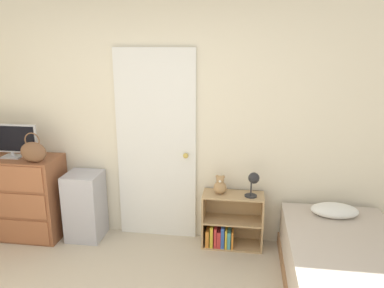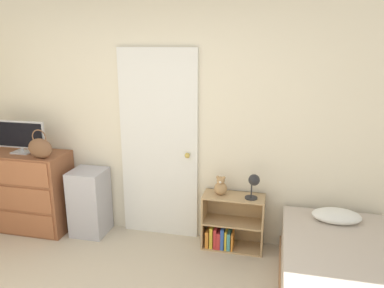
{
  "view_description": "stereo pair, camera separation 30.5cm",
  "coord_description": "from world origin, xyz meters",
  "px_view_note": "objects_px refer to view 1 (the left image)",
  "views": [
    {
      "loc": [
        0.88,
        -1.63,
        2.1
      ],
      "look_at": [
        0.38,
        1.87,
        1.13
      ],
      "focal_mm": 35.0,
      "sensor_mm": 36.0,
      "label": 1
    },
    {
      "loc": [
        1.18,
        -1.57,
        2.1
      ],
      "look_at": [
        0.38,
        1.87,
        1.13
      ],
      "focal_mm": 35.0,
      "sensor_mm": 36.0,
      "label": 2
    }
  ],
  "objects_px": {
    "dresser": "(21,197)",
    "tv": "(11,140)",
    "handbag": "(33,152)",
    "teddy_bear": "(220,186)",
    "bookshelf": "(228,225)",
    "storage_bin": "(85,206)",
    "bed": "(349,278)",
    "desk_lamp": "(253,180)"
  },
  "relations": [
    {
      "from": "desk_lamp",
      "to": "bed",
      "type": "xyz_separation_m",
      "value": [
        0.78,
        -0.74,
        -0.52
      ]
    },
    {
      "from": "tv",
      "to": "bed",
      "type": "relative_size",
      "value": 0.32
    },
    {
      "from": "desk_lamp",
      "to": "tv",
      "type": "bearing_deg",
      "value": -178.91
    },
    {
      "from": "dresser",
      "to": "storage_bin",
      "type": "xyz_separation_m",
      "value": [
        0.71,
        0.05,
        -0.08
      ]
    },
    {
      "from": "desk_lamp",
      "to": "bed",
      "type": "bearing_deg",
      "value": -43.44
    },
    {
      "from": "bookshelf",
      "to": "bed",
      "type": "bearing_deg",
      "value": -37.63
    },
    {
      "from": "handbag",
      "to": "storage_bin",
      "type": "relative_size",
      "value": 0.42
    },
    {
      "from": "storage_bin",
      "to": "desk_lamp",
      "type": "xyz_separation_m",
      "value": [
        1.8,
        0.0,
        0.39
      ]
    },
    {
      "from": "tv",
      "to": "handbag",
      "type": "bearing_deg",
      "value": -22.17
    },
    {
      "from": "bookshelf",
      "to": "storage_bin",
      "type": "bearing_deg",
      "value": -178.14
    },
    {
      "from": "bookshelf",
      "to": "teddy_bear",
      "type": "bearing_deg",
      "value": -176.7
    },
    {
      "from": "dresser",
      "to": "tv",
      "type": "height_order",
      "value": "tv"
    },
    {
      "from": "teddy_bear",
      "to": "bookshelf",
      "type": "bearing_deg",
      "value": 3.3
    },
    {
      "from": "desk_lamp",
      "to": "teddy_bear",
      "type": "bearing_deg",
      "value": 172.83
    },
    {
      "from": "storage_bin",
      "to": "desk_lamp",
      "type": "relative_size",
      "value": 2.84
    },
    {
      "from": "dresser",
      "to": "bed",
      "type": "height_order",
      "value": "dresser"
    },
    {
      "from": "handbag",
      "to": "dresser",
      "type": "bearing_deg",
      "value": 155.32
    },
    {
      "from": "storage_bin",
      "to": "dresser",
      "type": "bearing_deg",
      "value": -176.29
    },
    {
      "from": "dresser",
      "to": "bookshelf",
      "type": "height_order",
      "value": "dresser"
    },
    {
      "from": "teddy_bear",
      "to": "desk_lamp",
      "type": "distance_m",
      "value": 0.35
    },
    {
      "from": "tv",
      "to": "desk_lamp",
      "type": "relative_size",
      "value": 2.26
    },
    {
      "from": "bed",
      "to": "storage_bin",
      "type": "bearing_deg",
      "value": 164.04
    },
    {
      "from": "desk_lamp",
      "to": "handbag",
      "type": "bearing_deg",
      "value": -175.32
    },
    {
      "from": "handbag",
      "to": "bookshelf",
      "type": "height_order",
      "value": "handbag"
    },
    {
      "from": "dresser",
      "to": "bookshelf",
      "type": "bearing_deg",
      "value": 2.44
    },
    {
      "from": "dresser",
      "to": "tv",
      "type": "relative_size",
      "value": 1.54
    },
    {
      "from": "storage_bin",
      "to": "teddy_bear",
      "type": "height_order",
      "value": "teddy_bear"
    },
    {
      "from": "desk_lamp",
      "to": "bed",
      "type": "distance_m",
      "value": 1.2
    },
    {
      "from": "handbag",
      "to": "bed",
      "type": "height_order",
      "value": "handbag"
    },
    {
      "from": "teddy_bear",
      "to": "bed",
      "type": "bearing_deg",
      "value": -35.05
    },
    {
      "from": "dresser",
      "to": "teddy_bear",
      "type": "height_order",
      "value": "dresser"
    },
    {
      "from": "bookshelf",
      "to": "teddy_bear",
      "type": "xyz_separation_m",
      "value": [
        -0.09,
        -0.01,
        0.44
      ]
    },
    {
      "from": "handbag",
      "to": "teddy_bear",
      "type": "height_order",
      "value": "handbag"
    },
    {
      "from": "tv",
      "to": "desk_lamp",
      "type": "bearing_deg",
      "value": 1.09
    },
    {
      "from": "dresser",
      "to": "storage_bin",
      "type": "distance_m",
      "value": 0.72
    },
    {
      "from": "teddy_bear",
      "to": "dresser",
      "type": "bearing_deg",
      "value": -177.59
    },
    {
      "from": "tv",
      "to": "bed",
      "type": "xyz_separation_m",
      "value": [
        3.33,
        -0.69,
        -0.86
      ]
    },
    {
      "from": "bed",
      "to": "bookshelf",
      "type": "bearing_deg",
      "value": 142.37
    },
    {
      "from": "dresser",
      "to": "storage_bin",
      "type": "bearing_deg",
      "value": 3.71
    },
    {
      "from": "storage_bin",
      "to": "tv",
      "type": "bearing_deg",
      "value": -176.54
    },
    {
      "from": "tv",
      "to": "storage_bin",
      "type": "relative_size",
      "value": 0.8
    },
    {
      "from": "dresser",
      "to": "storage_bin",
      "type": "relative_size",
      "value": 1.22
    }
  ]
}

